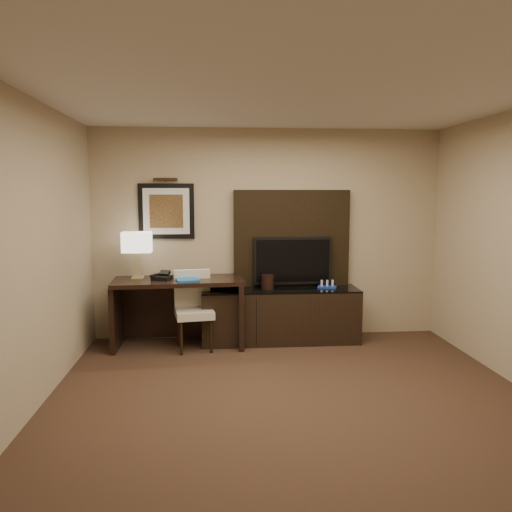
{
  "coord_description": "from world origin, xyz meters",
  "views": [
    {
      "loc": [
        -0.69,
        -3.94,
        1.88
      ],
      "look_at": [
        -0.21,
        1.8,
        1.15
      ],
      "focal_mm": 35.0,
      "sensor_mm": 36.0,
      "label": 1
    }
  ],
  "objects": [
    {
      "name": "wall_left",
      "position": [
        -2.25,
        0.0,
        1.35
      ],
      "size": [
        0.01,
        5.0,
        2.7
      ],
      "primitive_type": "cube",
      "color": "tan",
      "rests_on": "floor"
    },
    {
      "name": "desk_phone",
      "position": [
        -1.33,
        2.06,
        0.89
      ],
      "size": [
        0.25,
        0.24,
        0.1
      ],
      "primitive_type": null,
      "rotation": [
        0.0,
        0.0,
        -0.32
      ],
      "color": "black",
      "rests_on": "desk"
    },
    {
      "name": "ceiling",
      "position": [
        0.0,
        0.0,
        2.7
      ],
      "size": [
        4.5,
        5.0,
        0.01
      ],
      "primitive_type": "cube",
      "color": "silver",
      "rests_on": "wall_back"
    },
    {
      "name": "artwork",
      "position": [
        -1.3,
        2.48,
        1.65
      ],
      "size": [
        0.7,
        0.04,
        0.7
      ],
      "primitive_type": "cube",
      "color": "black",
      "rests_on": "wall_back"
    },
    {
      "name": "book",
      "position": [
        -1.06,
        2.09,
        0.95
      ],
      "size": [
        0.17,
        0.04,
        0.23
      ],
      "primitive_type": "imported",
      "rotation": [
        0.0,
        0.0,
        -0.12
      ],
      "color": "#BAB192",
      "rests_on": "desk"
    },
    {
      "name": "wall_front",
      "position": [
        0.0,
        -2.5,
        1.35
      ],
      "size": [
        4.5,
        0.01,
        2.7
      ],
      "primitive_type": "cube",
      "color": "tan",
      "rests_on": "floor"
    },
    {
      "name": "floor",
      "position": [
        0.0,
        0.0,
        -0.01
      ],
      "size": [
        4.5,
        5.0,
        0.01
      ],
      "primitive_type": "cube",
      "color": "#372318",
      "rests_on": "ground"
    },
    {
      "name": "desk",
      "position": [
        -1.14,
        2.1,
        0.42
      ],
      "size": [
        1.6,
        0.77,
        0.84
      ],
      "primitive_type": "cube",
      "rotation": [
        0.0,
        0.0,
        0.06
      ],
      "color": "black",
      "rests_on": "floor"
    },
    {
      "name": "tv",
      "position": [
        0.3,
        2.34,
        1.02
      ],
      "size": [
        1.0,
        0.08,
        0.6
      ],
      "primitive_type": "cube",
      "color": "black",
      "rests_on": "tv_wall_panel"
    },
    {
      "name": "minibar_tray",
      "position": [
        0.73,
        2.22,
        0.72
      ],
      "size": [
        0.26,
        0.2,
        0.08
      ],
      "primitive_type": null,
      "rotation": [
        0.0,
        0.0,
        -0.32
      ],
      "color": "#1834A1",
      "rests_on": "credenza"
    },
    {
      "name": "wall_back",
      "position": [
        0.0,
        2.5,
        1.35
      ],
      "size": [
        4.5,
        0.01,
        2.7
      ],
      "primitive_type": "cube",
      "color": "tan",
      "rests_on": "floor"
    },
    {
      "name": "desk_chair",
      "position": [
        -0.95,
        1.94,
        0.46
      ],
      "size": [
        0.51,
        0.57,
        0.92
      ],
      "primitive_type": null,
      "rotation": [
        0.0,
        0.0,
        0.16
      ],
      "color": "beige",
      "rests_on": "floor"
    },
    {
      "name": "credenza",
      "position": [
        0.13,
        2.2,
        0.34
      ],
      "size": [
        1.98,
        0.55,
        0.68
      ],
      "primitive_type": "cube",
      "rotation": [
        0.0,
        0.0,
        -0.0
      ],
      "color": "black",
      "rests_on": "floor"
    },
    {
      "name": "table_lamp",
      "position": [
        -1.64,
        2.21,
        1.13
      ],
      "size": [
        0.38,
        0.26,
        0.57
      ],
      "primitive_type": null,
      "rotation": [
        0.0,
        0.0,
        0.17
      ],
      "color": "tan",
      "rests_on": "desk"
    },
    {
      "name": "blue_folder",
      "position": [
        -1.03,
        2.03,
        0.85
      ],
      "size": [
        0.32,
        0.39,
        0.02
      ],
      "primitive_type": "cube",
      "rotation": [
        0.0,
        0.0,
        0.17
      ],
      "color": "#1A5DAE",
      "rests_on": "desk"
    },
    {
      "name": "ice_bucket",
      "position": [
        -0.04,
        2.2,
        0.77
      ],
      "size": [
        0.19,
        0.19,
        0.18
      ],
      "primitive_type": "cylinder",
      "rotation": [
        0.0,
        0.0,
        -0.21
      ],
      "color": "black",
      "rests_on": "credenza"
    },
    {
      "name": "tv_wall_panel",
      "position": [
        0.3,
        2.44,
        1.27
      ],
      "size": [
        1.5,
        0.12,
        1.3
      ],
      "primitive_type": "cube",
      "color": "black",
      "rests_on": "wall_back"
    },
    {
      "name": "picture_light",
      "position": [
        -1.3,
        2.44,
        2.05
      ],
      "size": [
        0.04,
        0.04,
        0.3
      ],
      "primitive_type": "cylinder",
      "color": "#3F2A14",
      "rests_on": "wall_back"
    }
  ]
}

